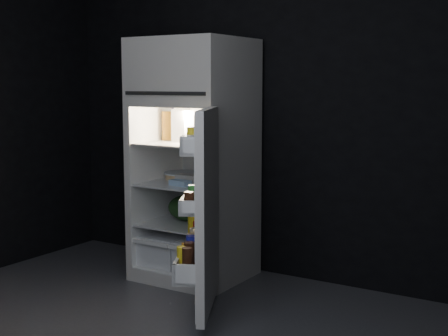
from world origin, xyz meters
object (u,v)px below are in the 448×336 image
Objects in this scene: fridge_door at (203,212)px; milk_jug at (184,125)px; refrigerator at (196,151)px; yogurt_tray at (209,223)px; egg_carton at (195,180)px.

fridge_door is 1.05m from milk_jug.
refrigerator is 7.42× the size of milk_jug.
refrigerator reaches higher than yogurt_tray.
fridge_door reaches higher than milk_jug.
fridge_door is 4.79× the size of yogurt_tray.
egg_carton is at bearing -57.02° from refrigerator.
fridge_door is 5.08× the size of milk_jug.
milk_jug is 0.84× the size of egg_carton.
milk_jug reaches higher than yogurt_tray.
milk_jug is at bearing 132.54° from fridge_door.
fridge_door is at bearing -52.60° from refrigerator.
refrigerator is 0.21m from milk_jug.
egg_carton is 1.13× the size of yogurt_tray.
yogurt_tray is at bearing -28.13° from refrigerator.
egg_carton reaches higher than yogurt_tray.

